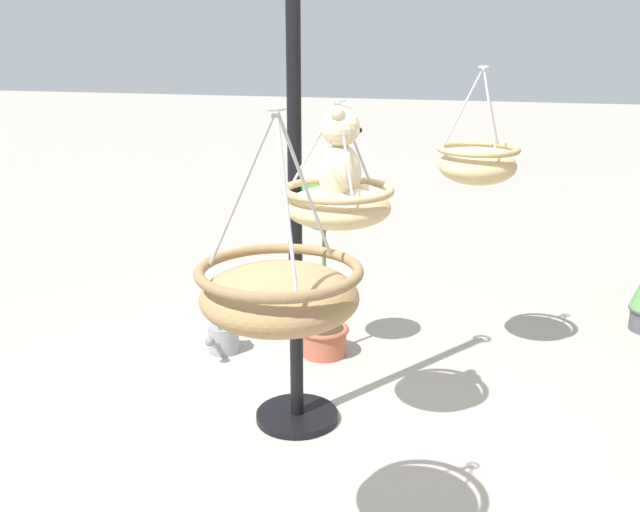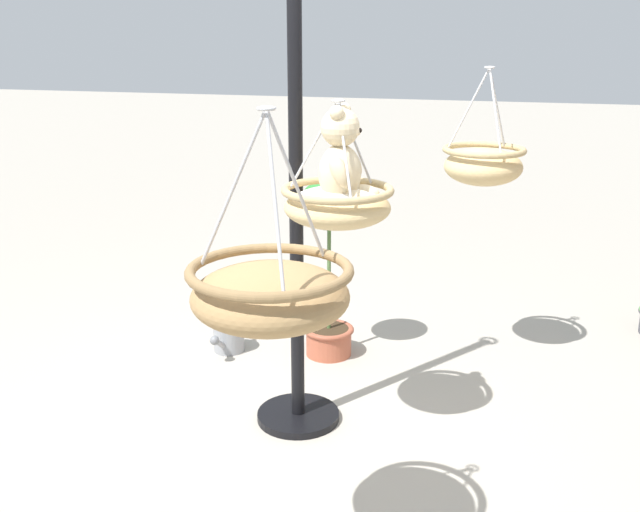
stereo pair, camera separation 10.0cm
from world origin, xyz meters
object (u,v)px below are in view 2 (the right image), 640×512
(hanging_basket_right_low, at_px, (270,292))
(watering_can, at_px, (228,336))
(hanging_basket_left_high, at_px, (483,164))
(potted_plant_tall_leafy, at_px, (329,250))
(display_pole_central, at_px, (297,282))
(teddy_bear, at_px, (343,162))
(hanging_basket_with_teddy, at_px, (337,204))

(hanging_basket_right_low, xyz_separation_m, watering_can, (-1.88, -1.00, -1.06))
(hanging_basket_left_high, relative_size, potted_plant_tall_leafy, 0.59)
(hanging_basket_left_high, xyz_separation_m, hanging_basket_right_low, (2.13, -0.53, -0.10))
(hanging_basket_right_low, relative_size, potted_plant_tall_leafy, 0.63)
(display_pole_central, bearing_deg, teddy_bear, 61.15)
(teddy_bear, bearing_deg, hanging_basket_right_low, 1.15)
(hanging_basket_left_high, height_order, hanging_basket_right_low, hanging_basket_left_high)
(hanging_basket_with_teddy, xyz_separation_m, teddy_bear, (0.00, 0.02, 0.20))
(watering_can, bearing_deg, hanging_basket_left_high, 99.46)
(hanging_basket_right_low, height_order, potted_plant_tall_leafy, hanging_basket_right_low)
(teddy_bear, xyz_separation_m, potted_plant_tall_leafy, (-0.99, -0.34, -0.73))
(hanging_basket_right_low, distance_m, potted_plant_tall_leafy, 2.09)
(display_pole_central, height_order, potted_plant_tall_leafy, display_pole_central)
(display_pole_central, bearing_deg, hanging_basket_with_teddy, 59.04)
(hanging_basket_with_teddy, xyz_separation_m, hanging_basket_left_high, (-1.11, 0.57, 0.03))
(display_pole_central, xyz_separation_m, hanging_basket_with_teddy, (0.15, 0.25, 0.46))
(display_pole_central, xyz_separation_m, watering_can, (-0.71, -0.71, -0.68))
(teddy_bear, distance_m, potted_plant_tall_leafy, 1.28)
(display_pole_central, xyz_separation_m, potted_plant_tall_leafy, (-0.84, -0.07, -0.07))
(display_pole_central, relative_size, potted_plant_tall_leafy, 2.17)
(hanging_basket_with_teddy, height_order, hanging_basket_left_high, hanging_basket_left_high)
(potted_plant_tall_leafy, bearing_deg, display_pole_central, 4.57)
(teddy_bear, relative_size, potted_plant_tall_leafy, 0.39)
(display_pole_central, distance_m, hanging_basket_right_low, 1.26)
(potted_plant_tall_leafy, relative_size, watering_can, 3.28)
(hanging_basket_left_high, height_order, potted_plant_tall_leafy, hanging_basket_left_high)
(hanging_basket_right_low, xyz_separation_m, potted_plant_tall_leafy, (-2.01, -0.36, -0.46))
(display_pole_central, bearing_deg, potted_plant_tall_leafy, -175.43)
(potted_plant_tall_leafy, height_order, watering_can, potted_plant_tall_leafy)
(hanging_basket_with_teddy, xyz_separation_m, watering_can, (-0.86, -0.96, -1.13))
(display_pole_central, distance_m, watering_can, 1.21)
(hanging_basket_with_teddy, relative_size, teddy_bear, 1.29)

